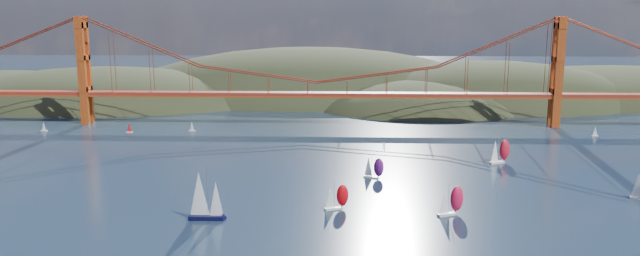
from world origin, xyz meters
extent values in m
ellipsoid|color=black|center=(-140.00, 260.00, -11.20)|extent=(240.00, 140.00, 64.00)
ellipsoid|color=black|center=(-10.00, 300.00, -16.80)|extent=(300.00, 180.00, 96.00)
ellipsoid|color=black|center=(110.00, 270.00, -13.30)|extent=(220.00, 140.00, 76.00)
ellipsoid|color=black|center=(60.00, 240.00, -8.40)|extent=(140.00, 110.00, 48.00)
ellipsoid|color=black|center=(200.00, 290.00, -10.50)|extent=(260.00, 160.00, 60.00)
cube|color=maroon|center=(0.00, 180.00, 16.00)|extent=(440.00, 7.00, 1.60)
cube|color=maroon|center=(0.00, 180.00, 14.80)|extent=(440.00, 7.00, 0.80)
cube|color=maroon|center=(-120.00, 180.00, 27.50)|extent=(4.00, 8.50, 55.00)
cube|color=maroon|center=(120.00, 180.00, 27.50)|extent=(4.00, 8.50, 55.00)
cube|color=black|center=(-26.95, 36.03, 0.60)|extent=(10.10, 2.88, 1.21)
cylinder|color=#99999E|center=(-26.45, 36.03, 8.49)|extent=(0.15, 0.15, 14.56)
cone|color=white|center=(-28.77, 36.02, 7.76)|extent=(5.68, 5.68, 12.82)
cone|color=white|center=(-23.93, 36.05, 6.31)|extent=(4.06, 4.06, 10.19)
cube|color=white|center=(9.84, 46.04, 0.32)|extent=(5.52, 3.12, 0.64)
cylinder|color=#99999E|center=(10.09, 46.13, 4.63)|extent=(0.08, 0.08, 7.98)
cone|color=white|center=(8.93, 45.74, 4.23)|extent=(3.78, 3.78, 7.03)
ellipsoid|color=#C5050D|center=(12.61, 46.98, 4.23)|extent=(4.28, 3.41, 6.71)
cube|color=silver|center=(43.52, 41.74, 0.36)|extent=(6.20, 4.20, 0.73)
cylinder|color=#99999E|center=(43.80, 41.87, 5.28)|extent=(0.09, 0.09, 9.11)
cone|color=white|center=(42.54, 41.26, 4.83)|extent=(4.55, 4.55, 8.02)
ellipsoid|color=#BD1136|center=(46.52, 43.20, 4.83)|extent=(4.99, 4.27, 7.65)
cube|color=silver|center=(107.98, 59.34, 0.36)|extent=(6.12, 4.09, 0.72)
cone|color=white|center=(107.01, 59.80, 4.75)|extent=(4.46, 4.46, 7.89)
cube|color=silver|center=(73.09, 103.53, 0.39)|extent=(6.57, 4.48, 0.77)
cylinder|color=#99999E|center=(73.38, 103.67, 5.60)|extent=(0.10, 0.10, 9.66)
cone|color=white|center=(72.05, 103.01, 5.12)|extent=(4.83, 4.83, 8.50)
ellipsoid|color=red|center=(76.27, 105.10, 5.12)|extent=(5.30, 4.54, 8.12)
cube|color=white|center=(22.85, 81.42, 0.32)|extent=(5.48, 3.31, 0.64)
cylinder|color=#99999E|center=(23.09, 81.32, 4.62)|extent=(0.08, 0.08, 7.96)
cone|color=white|center=(21.96, 81.77, 4.22)|extent=(3.85, 3.85, 7.00)
ellipsoid|color=#BF0525|center=(25.57, 80.36, 4.22)|extent=(4.31, 3.52, 6.68)
cube|color=silver|center=(-133.26, 158.71, 0.25)|extent=(3.00, 1.00, 0.50)
cone|color=white|center=(-133.26, 158.71, 2.60)|extent=(2.00, 2.00, 4.20)
cube|color=silver|center=(-90.37, 156.72, 0.25)|extent=(3.00, 1.00, 0.50)
cone|color=red|center=(-90.37, 156.72, 2.60)|extent=(2.00, 2.00, 4.20)
cube|color=silver|center=(-60.83, 161.10, 0.25)|extent=(3.00, 1.00, 0.50)
cone|color=white|center=(-60.83, 161.10, 2.60)|extent=(2.00, 2.00, 4.20)
cube|color=silver|center=(131.61, 155.99, 0.25)|extent=(3.00, 1.00, 0.50)
cone|color=white|center=(131.61, 155.99, 2.60)|extent=(2.00, 2.00, 4.20)
camera|label=1|loc=(11.97, -134.98, 61.97)|focal=35.00mm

